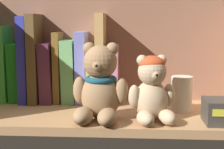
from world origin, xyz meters
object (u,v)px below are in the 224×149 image
(book_4, at_px, (49,72))
(book_10, at_px, (112,73))
(book_1, at_px, (18,72))
(book_6, at_px, (70,71))
(book_9, at_px, (102,58))
(book_0, at_px, (5,64))
(book_8, at_px, (93,74))
(pillar_candle, at_px, (182,94))
(book_3, at_px, (38,58))
(teddy_bear_larger, at_px, (100,87))
(book_7, at_px, (83,67))
(book_5, at_px, (59,67))
(book_2, at_px, (28,59))
(teddy_bear_smaller, at_px, (152,90))

(book_4, distance_m, book_10, 0.18)
(book_1, height_order, book_6, book_6)
(book_6, xyz_separation_m, book_9, (0.09, 0.00, 0.04))
(book_0, height_order, book_8, book_0)
(book_9, bearing_deg, pillar_candle, -23.47)
(book_3, relative_size, book_8, 1.59)
(book_0, height_order, teddy_bear_larger, book_0)
(book_0, height_order, book_3, book_3)
(book_9, distance_m, teddy_bear_larger, 0.19)
(book_4, height_order, book_8, book_4)
(book_7, distance_m, book_9, 0.06)
(book_5, distance_m, pillar_candle, 0.35)
(book_3, xyz_separation_m, book_7, (0.13, 0.00, -0.02))
(book_4, height_order, book_7, book_7)
(book_2, relative_size, book_6, 1.37)
(teddy_bear_larger, relative_size, pillar_candle, 2.02)
(book_7, height_order, teddy_bear_smaller, book_7)
(book_1, bearing_deg, book_10, 0.00)
(book_3, bearing_deg, book_4, 0.00)
(book_8, bearing_deg, book_10, 0.00)
(book_4, distance_m, book_6, 0.06)
(book_4, distance_m, teddy_bear_smaller, 0.33)
(book_1, bearing_deg, teddy_bear_larger, -35.94)
(book_1, relative_size, book_2, 0.68)
(book_3, relative_size, pillar_candle, 2.77)
(book_5, relative_size, pillar_candle, 2.22)
(book_1, height_order, book_8, book_1)
(book_3, height_order, book_8, book_3)
(teddy_bear_larger, distance_m, teddy_bear_smaller, 0.12)
(teddy_bear_larger, bearing_deg, book_2, 140.39)
(pillar_candle, bearing_deg, book_10, 153.22)
(book_5, bearing_deg, book_2, 180.00)
(pillar_candle, bearing_deg, book_1, 168.52)
(book_7, bearing_deg, book_0, 180.00)
(book_0, height_order, book_9, book_9)
(book_3, xyz_separation_m, book_9, (0.18, 0.00, 0.00))
(book_2, relative_size, book_4, 1.44)
(book_0, distance_m, book_3, 0.10)
(book_3, relative_size, book_6, 1.40)
(book_1, bearing_deg, book_2, 0.00)
(book_7, distance_m, teddy_bear_smaller, 0.26)
(book_3, bearing_deg, book_2, 180.00)
(book_9, relative_size, book_10, 1.53)
(book_2, relative_size, teddy_bear_larger, 1.34)
(book_1, distance_m, book_3, 0.07)
(book_1, distance_m, book_9, 0.24)
(book_4, bearing_deg, book_9, 0.00)
(book_1, bearing_deg, book_7, 0.00)
(book_6, height_order, teddy_bear_larger, teddy_bear_larger)
(book_0, distance_m, book_8, 0.25)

